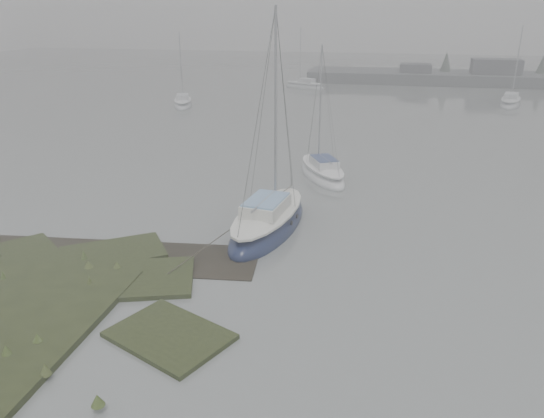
{
  "coord_description": "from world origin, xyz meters",
  "views": [
    {
      "loc": [
        6.42,
        -13.28,
        9.47
      ],
      "look_at": [
        2.25,
        6.36,
        1.8
      ],
      "focal_mm": 35.0,
      "sensor_mm": 36.0,
      "label": 1
    }
  ],
  "objects": [
    {
      "name": "ground",
      "position": [
        0.0,
        30.0,
        0.0
      ],
      "size": [
        160.0,
        160.0,
        0.0
      ],
      "primitive_type": "plane",
      "color": "slate",
      "rests_on": "ground"
    },
    {
      "name": "sailboat_far_b",
      "position": [
        19.01,
        45.22,
        0.26
      ],
      "size": [
        3.43,
        6.27,
        8.42
      ],
      "rotation": [
        0.0,
        0.0,
        -0.26
      ],
      "color": "#A4A8AC",
      "rests_on": "ground"
    },
    {
      "name": "sailboat_white",
      "position": [
        3.08,
        16.82,
        0.25
      ],
      "size": [
        4.25,
        5.98,
        8.1
      ],
      "rotation": [
        0.0,
        0.0,
        0.46
      ],
      "color": "silver",
      "rests_on": "ground"
    },
    {
      "name": "sailboat_main",
      "position": [
        1.65,
        8.35,
        0.32
      ],
      "size": [
        3.39,
        7.57,
        10.32
      ],
      "rotation": [
        0.0,
        0.0,
        -0.14
      ],
      "color": "#121A3B",
      "rests_on": "ground"
    },
    {
      "name": "sailboat_far_c",
      "position": [
        -3.51,
        53.12,
        0.24
      ],
      "size": [
        5.86,
        3.98,
        7.9
      ],
      "rotation": [
        0.0,
        0.0,
        1.15
      ],
      "color": "#B1B7BA",
      "rests_on": "ground"
    },
    {
      "name": "sailboat_far_a",
      "position": [
        -13.8,
        38.04,
        0.24
      ],
      "size": [
        3.48,
        5.78,
        7.75
      ],
      "rotation": [
        0.0,
        0.0,
        0.33
      ],
      "color": "silver",
      "rests_on": "ground"
    }
  ]
}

